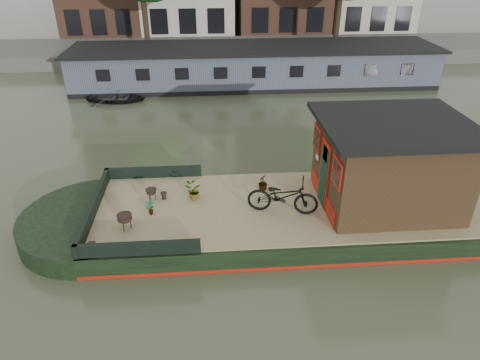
{
  "coord_description": "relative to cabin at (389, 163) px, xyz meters",
  "views": [
    {
      "loc": [
        -2.68,
        -10.11,
        7.17
      ],
      "look_at": [
        -1.87,
        0.5,
        1.22
      ],
      "focal_mm": 32.0,
      "sensor_mm": 36.0,
      "label": 1
    }
  ],
  "objects": [
    {
      "name": "houseboat_deck",
      "position": [
        -2.19,
        0.0,
        -1.25
      ],
      "size": [
        11.8,
        3.8,
        0.05
      ],
      "primitive_type": "cube",
      "color": "#9D8D61",
      "rests_on": "houseboat_hull"
    },
    {
      "name": "cabin",
      "position": [
        0.0,
        0.0,
        0.0
      ],
      "size": [
        4.0,
        3.5,
        2.42
      ],
      "color": "black",
      "rests_on": "houseboat_deck"
    },
    {
      "name": "ground",
      "position": [
        -2.19,
        0.0,
        -1.88
      ],
      "size": [
        120.0,
        120.0,
        0.0
      ],
      "primitive_type": "plane",
      "color": "#343C26",
      "rests_on": "ground"
    },
    {
      "name": "bollard_stbd",
      "position": [
        -7.79,
        -1.7,
        -1.11
      ],
      "size": [
        0.2,
        0.2,
        0.23
      ],
      "primitive_type": "cylinder",
      "color": "black",
      "rests_on": "houseboat_deck"
    },
    {
      "name": "potted_plant_a",
      "position": [
        -6.55,
        -0.2,
        -1.01
      ],
      "size": [
        0.26,
        0.21,
        0.43
      ],
      "primitive_type": "imported",
      "rotation": [
        0.0,
        0.0,
        0.25
      ],
      "color": "#A14D2E",
      "rests_on": "houseboat_deck"
    },
    {
      "name": "potted_plant_d",
      "position": [
        -3.34,
        0.89,
        -0.98
      ],
      "size": [
        0.32,
        0.32,
        0.49
      ],
      "primitive_type": "imported",
      "rotation": [
        0.0,
        0.0,
        4.5
      ],
      "color": "#A03B2B",
      "rests_on": "houseboat_deck"
    },
    {
      "name": "bow_bulwark",
      "position": [
        -7.25,
        0.0,
        -1.05
      ],
      "size": [
        3.0,
        4.0,
        0.35
      ],
      "color": "black",
      "rests_on": "houseboat_deck"
    },
    {
      "name": "dinghy",
      "position": [
        -9.54,
        11.5,
        -1.57
      ],
      "size": [
        3.25,
        2.53,
        0.62
      ],
      "primitive_type": "imported",
      "rotation": [
        0.0,
        0.0,
        1.43
      ],
      "color": "black",
      "rests_on": "ground"
    },
    {
      "name": "houseboat_hull",
      "position": [
        -3.52,
        0.0,
        -1.6
      ],
      "size": [
        14.01,
        4.02,
        0.6
      ],
      "color": "black",
      "rests_on": "ground"
    },
    {
      "name": "quay",
      "position": [
        -2.19,
        20.5,
        -1.43
      ],
      "size": [
        60.0,
        6.0,
        0.9
      ],
      "primitive_type": "cube",
      "color": "#47443F",
      "rests_on": "ground"
    },
    {
      "name": "bicycle",
      "position": [
        -2.96,
        -0.35,
        -0.72
      ],
      "size": [
        2.03,
        1.1,
        1.01
      ],
      "primitive_type": "imported",
      "rotation": [
        0.0,
        0.0,
        1.34
      ],
      "color": "black",
      "rests_on": "houseboat_deck"
    },
    {
      "name": "far_houseboat",
      "position": [
        -2.19,
        14.0,
        -0.91
      ],
      "size": [
        20.4,
        4.4,
        2.11
      ],
      "color": "#4B5564",
      "rests_on": "ground"
    },
    {
      "name": "potted_plant_c",
      "position": [
        -5.41,
        0.49,
        -0.97
      ],
      "size": [
        0.49,
        0.43,
        0.52
      ],
      "primitive_type": "imported",
      "rotation": [
        0.0,
        0.0,
        3.08
      ],
      "color": "#9C642D",
      "rests_on": "houseboat_deck"
    },
    {
      "name": "brazier_rear",
      "position": [
        -6.6,
        0.53,
        -1.04
      ],
      "size": [
        0.36,
        0.36,
        0.37
      ],
      "primitive_type": null,
      "rotation": [
        0.0,
        0.0,
        -0.05
      ],
      "color": "black",
      "rests_on": "houseboat_deck"
    },
    {
      "name": "bollard_port",
      "position": [
        -6.26,
        0.58,
        -1.12
      ],
      "size": [
        0.18,
        0.18,
        0.21
      ],
      "primitive_type": "cylinder",
      "color": "black",
      "rests_on": "houseboat_deck"
    },
    {
      "name": "brazier_front",
      "position": [
        -7.13,
        -0.83,
        -1.01
      ],
      "size": [
        0.51,
        0.51,
        0.43
      ],
      "primitive_type": null,
      "rotation": [
        0.0,
        0.0,
        0.35
      ],
      "color": "black",
      "rests_on": "houseboat_deck"
    }
  ]
}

